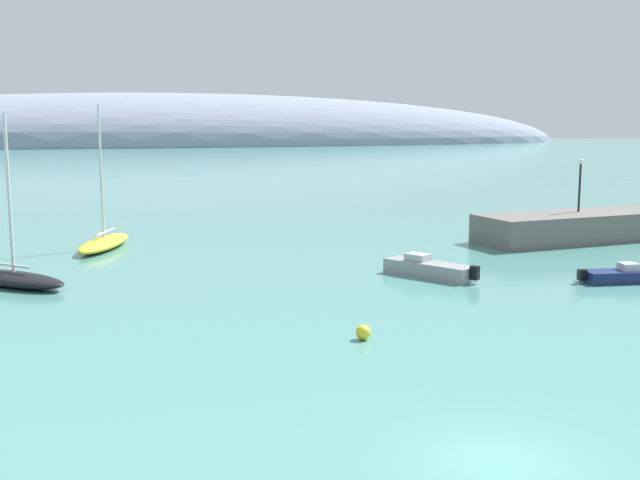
% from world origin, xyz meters
% --- Properties ---
extents(water, '(600.00, 600.00, 0.00)m').
position_xyz_m(water, '(0.00, 0.00, 0.00)').
color(water, teal).
rests_on(water, ground).
extents(breakwater_rocks, '(20.38, 7.36, 2.05)m').
position_xyz_m(breakwater_rocks, '(25.98, 32.60, 1.02)').
color(breakwater_rocks, '#66605B').
rests_on(breakwater_rocks, ground).
extents(distant_ridge, '(300.25, 68.17, 35.15)m').
position_xyz_m(distant_ridge, '(11.28, 259.59, 0.00)').
color(distant_ridge, gray).
rests_on(distant_ridge, ground).
extents(sailboat_black_near_shore, '(6.62, 6.64, 9.05)m').
position_xyz_m(sailboat_black_near_shore, '(-14.24, 26.62, 0.47)').
color(sailboat_black_near_shore, black).
rests_on(sailboat_black_near_shore, water).
extents(sailboat_yellow_outer_mooring, '(4.75, 8.25, 9.75)m').
position_xyz_m(sailboat_yellow_outer_mooring, '(-9.52, 37.83, 0.48)').
color(sailboat_yellow_outer_mooring, yellow).
rests_on(sailboat_yellow_outer_mooring, water).
extents(motorboat_grey_foreground, '(4.11, 5.44, 1.23)m').
position_xyz_m(motorboat_grey_foreground, '(7.99, 22.88, 0.46)').
color(motorboat_grey_foreground, gray).
rests_on(motorboat_grey_foreground, water).
extents(motorboat_navy_alongside_breakwater, '(4.29, 1.92, 1.04)m').
position_xyz_m(motorboat_navy_alongside_breakwater, '(17.30, 18.74, 0.37)').
color(motorboat_navy_alongside_breakwater, navy).
rests_on(motorboat_navy_alongside_breakwater, water).
extents(mooring_buoy_yellow, '(0.61, 0.61, 0.61)m').
position_xyz_m(mooring_buoy_yellow, '(0.30, 11.78, 0.31)').
color(mooring_buoy_yellow, yellow).
rests_on(mooring_buoy_yellow, water).
extents(harbor_lamp_post, '(0.36, 0.36, 3.86)m').
position_xyz_m(harbor_lamp_post, '(24.15, 32.90, 4.46)').
color(harbor_lamp_post, black).
rests_on(harbor_lamp_post, breakwater_rocks).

